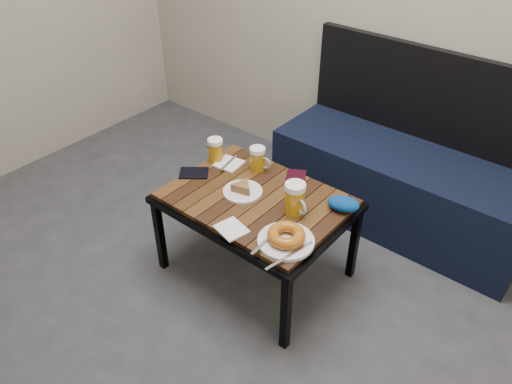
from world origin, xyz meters
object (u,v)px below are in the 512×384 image
Objects in this scene: cafe_table at (256,204)px; bench at (402,179)px; beer_mug_centre at (258,159)px; plate_bagel at (286,238)px; beer_mug_right at (295,198)px; passport_navy at (194,173)px; beer_mug_left at (215,150)px; knit_pouch at (343,204)px; passport_burgundy at (296,177)px; plate_pie at (243,189)px.

bench is at bearing 67.41° from cafe_table.
beer_mug_centre is 0.56m from plate_bagel.
beer_mug_centre is at bearing 126.92° from cafe_table.
beer_mug_right is at bearing 116.12° from plate_bagel.
beer_mug_right is 1.05× the size of passport_navy.
beer_mug_left is 0.85× the size of knit_pouch.
passport_navy and passport_burgundy have the same top height.
bench is 9.95× the size of passport_navy.
beer_mug_right is at bearing -100.43° from bench.
beer_mug_centre is at bearing 109.42° from plate_pie.
passport_navy is 0.75m from knit_pouch.
passport_navy is 0.50m from passport_burgundy.
plate_bagel reaches higher than cafe_table.
knit_pouch is at bearing 23.51° from plate_pie.
passport_navy is (-0.71, -0.89, 0.20)m from bench.
beer_mug_left is 0.66× the size of plate_pie.
plate_bagel is 0.67m from passport_navy.
passport_burgundy is (0.41, 0.29, -0.00)m from passport_navy.
passport_burgundy is (-0.24, 0.41, -0.02)m from plate_bagel.
plate_bagel is (0.09, -0.19, -0.05)m from beer_mug_right.
bench is at bearing 101.86° from passport_navy.
beer_mug_left is 0.95× the size of passport_burgundy.
bench reaches higher than knit_pouch.
beer_mug_right is 0.48× the size of plate_bagel.
passport_burgundy is (0.05, 0.25, 0.05)m from cafe_table.
passport_burgundy is (0.41, 0.13, -0.06)m from beer_mug_left.
plate_pie is (-0.27, -0.04, -0.05)m from beer_mug_right.
plate_pie is (0.29, -0.13, -0.04)m from beer_mug_left.
beer_mug_right is (-0.15, -0.82, 0.27)m from bench.
bench is 9.70× the size of knit_pouch.
bench reaches higher than passport_navy.
cafe_table is 0.35m from plate_bagel.
beer_mug_right is 0.28m from plate_pie.
plate_pie is at bearing -144.33° from passport_burgundy.
plate_bagel is 0.35m from knit_pouch.
bench is 0.98m from plate_pie.
beer_mug_left reaches higher than plate_pie.
beer_mug_centre is at bearing 96.38° from passport_navy.
beer_mug_centre is at bearing -161.88° from beer_mug_left.
beer_mug_centre is (-0.49, -0.66, 0.26)m from bench.
plate_bagel is 2.14× the size of knit_pouch.
bench reaches higher than passport_burgundy.
beer_mug_centre is 0.50m from knit_pouch.
plate_bagel is at bearing 39.85° from passport_navy.
plate_bagel is 0.48m from passport_burgundy.
beer_mug_right is (0.56, -0.09, 0.01)m from beer_mug_left.
passport_navy is (-0.56, -0.07, -0.07)m from beer_mug_right.
cafe_table is at bearing -112.59° from bench.
beer_mug_centre reaches higher than knit_pouch.
bench is 1.67× the size of cafe_table.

